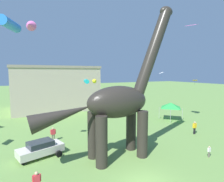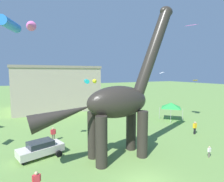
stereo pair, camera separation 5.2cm
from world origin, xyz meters
TOP-DOWN VIEW (x-y plane):
  - dinosaur_sculpture at (0.25, 4.89)m, footprint 14.30×3.03m
  - parked_sedan_left at (-6.31, 8.39)m, footprint 4.52×2.82m
  - person_photographer at (8.12, 0.78)m, footprint 0.41×0.18m
  - person_watching_child at (12.61, 6.03)m, footprint 0.64×0.28m
  - person_far_spectator at (-4.50, 12.08)m, footprint 0.62×0.27m
  - person_strolling_adult at (7.71, 10.97)m, footprint 0.66×0.29m
  - person_vendor_side at (-7.17, 2.70)m, footprint 0.57×0.25m
  - festival_canopy_tent at (15.25, 13.00)m, footprint 3.15×3.15m
  - kite_far_left at (2.44, 18.83)m, footprint 2.41×2.60m
  - kite_far_right at (-8.03, 4.79)m, footprint 2.45×2.52m
  - kite_mid_right at (17.37, 17.89)m, footprint 1.10×1.24m
  - kite_drifting at (19.14, 11.48)m, footprint 0.93×0.90m
  - kite_apex at (14.28, 8.65)m, footprint 1.73×1.93m
  - background_building_block at (-0.60, 32.88)m, footprint 17.76×12.73m

SIDE VIEW (x-z plane):
  - person_photographer at x=8.12m, z-range 0.12..1.23m
  - parked_sedan_left at x=-6.31m, z-range 0.03..1.58m
  - person_vendor_side at x=-7.17m, z-range 0.16..1.69m
  - person_far_spectator at x=-4.50m, z-range 0.17..1.83m
  - person_watching_child at x=12.61m, z-range 0.18..1.89m
  - person_strolling_adult at x=7.71m, z-range 0.19..1.94m
  - festival_canopy_tent at x=15.25m, z-range 1.04..4.04m
  - background_building_block at x=-0.60m, z-range 0.01..9.53m
  - dinosaur_sculpture at x=0.25m, z-range -2.07..12.88m
  - kite_far_left at x=2.44m, z-range 6.34..7.07m
  - kite_drifting at x=19.14m, z-range 6.33..7.30m
  - kite_mid_right at x=17.37m, z-range 7.42..8.75m
  - kite_far_right at x=-8.03m, z-range 11.14..11.86m
  - kite_apex at x=14.28m, z-range 14.68..15.01m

